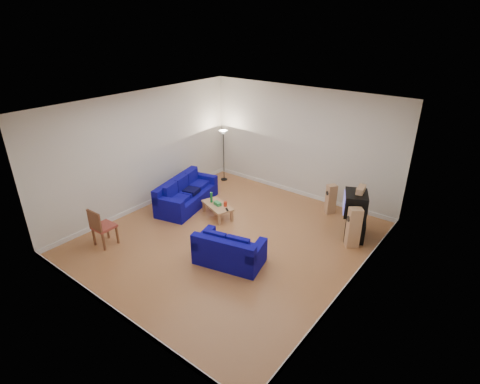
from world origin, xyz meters
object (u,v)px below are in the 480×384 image
Objects in this scene: sofa_three_seat at (186,196)px; television at (355,203)px; tv_stand at (355,226)px; sofa_loveseat at (229,252)px; coffee_table at (217,206)px.

television reaches higher than sofa_three_seat.
sofa_three_seat is 4.64m from tv_stand.
sofa_loveseat reaches higher than coffee_table.
coffee_table is (-1.58, 1.46, 0.02)m from sofa_loveseat.
sofa_loveseat is 3.24m from television.
tv_stand is 0.64m from television.
sofa_three_seat reaches higher than sofa_loveseat.
sofa_loveseat is 1.90× the size of television.
sofa_three_seat is 2.07× the size of coffee_table.
sofa_three_seat is 3.07m from sofa_loveseat.
sofa_three_seat is 1.38× the size of sofa_loveseat.
tv_stand is 0.98× the size of television.
sofa_three_seat reaches higher than tv_stand.
coffee_table is at bearing 78.85° from sofa_three_seat.
coffee_table is 3.52m from television.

